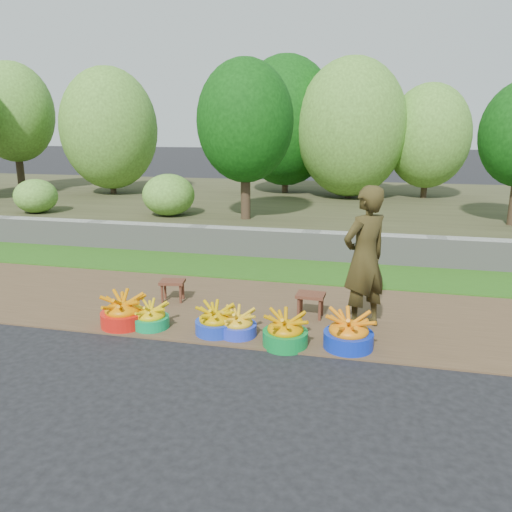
% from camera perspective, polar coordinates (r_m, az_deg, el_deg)
% --- Properties ---
extents(ground_plane, '(120.00, 120.00, 0.00)m').
position_cam_1_polar(ground_plane, '(5.66, 0.82, -10.81)').
color(ground_plane, black).
rests_on(ground_plane, ground).
extents(dirt_shoulder, '(80.00, 2.50, 0.02)m').
position_cam_1_polar(dirt_shoulder, '(6.79, 3.14, -6.36)').
color(dirt_shoulder, brown).
rests_on(dirt_shoulder, ground).
extents(grass_verge, '(80.00, 1.50, 0.04)m').
position_cam_1_polar(grass_verge, '(8.66, 5.53, -1.72)').
color(grass_verge, '#295F15').
rests_on(grass_verge, ground).
extents(retaining_wall, '(80.00, 0.35, 0.55)m').
position_cam_1_polar(retaining_wall, '(9.41, 6.29, 1.17)').
color(retaining_wall, gray).
rests_on(retaining_wall, ground).
extents(earth_bank, '(80.00, 10.00, 0.50)m').
position_cam_1_polar(earth_bank, '(14.21, 8.82, 5.44)').
color(earth_bank, '#3D3E23').
rests_on(earth_bank, ground).
extents(vegetation, '(33.87, 7.66, 4.84)m').
position_cam_1_polar(vegetation, '(13.32, 9.37, 15.33)').
color(vegetation, '#382A1B').
rests_on(vegetation, earth_bank).
extents(basin_a, '(0.56, 0.56, 0.42)m').
position_cam_1_polar(basin_a, '(6.46, -14.94, -6.28)').
color(basin_a, red).
rests_on(basin_a, ground).
extents(basin_b, '(0.44, 0.44, 0.33)m').
position_cam_1_polar(basin_b, '(6.33, -11.90, -6.88)').
color(basin_b, '#0A8E4B').
rests_on(basin_b, ground).
extents(basin_c, '(0.49, 0.49, 0.37)m').
position_cam_1_polar(basin_c, '(6.05, -4.65, -7.48)').
color(basin_c, '#1936B7').
rests_on(basin_c, ground).
extents(basin_d, '(0.45, 0.45, 0.33)m').
position_cam_1_polar(basin_d, '(5.98, -2.07, -7.86)').
color(basin_d, blue).
rests_on(basin_d, ground).
extents(basin_e, '(0.52, 0.52, 0.39)m').
position_cam_1_polar(basin_e, '(5.72, 3.37, -8.66)').
color(basin_e, '#0A8030').
rests_on(basin_e, ground).
extents(basin_f, '(0.56, 0.56, 0.42)m').
position_cam_1_polar(basin_f, '(5.73, 10.53, -8.69)').
color(basin_f, '#0E2AB4').
rests_on(basin_f, ground).
extents(stool_left, '(0.38, 0.32, 0.30)m').
position_cam_1_polar(stool_left, '(7.18, -9.54, -3.25)').
color(stool_left, '#532B1B').
rests_on(stool_left, dirt_shoulder).
extents(stool_right, '(0.37, 0.29, 0.32)m').
position_cam_1_polar(stool_right, '(6.52, 6.25, -4.83)').
color(stool_right, '#532B1B').
rests_on(stool_right, dirt_shoulder).
extents(vendor_woman, '(0.75, 0.75, 1.76)m').
position_cam_1_polar(vendor_woman, '(6.13, 12.31, -0.25)').
color(vendor_woman, black).
rests_on(vendor_woman, dirt_shoulder).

